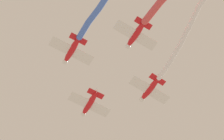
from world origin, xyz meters
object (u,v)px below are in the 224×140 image
object	(u,v)px
airplane_lead	(89,104)
airplane_slot	(136,35)
airplane_left_wing	(72,50)
airplane_right_wing	(150,89)

from	to	relation	value
airplane_lead	airplane_slot	xyz separation A→B (m)	(-1.41, 12.33, -0.20)
airplane_lead	airplane_slot	world-z (taller)	airplane_lead
airplane_left_wing	airplane_slot	distance (m)	8.78
airplane_lead	airplane_left_wing	world-z (taller)	airplane_lead
airplane_left_wing	airplane_slot	xyz separation A→B (m)	(-6.87, 5.46, 0.20)
airplane_slot	airplane_lead	bearing A→B (deg)	-0.95
airplane_left_wing	airplane_slot	size ratio (longest dim) A/B	1.00
airplane_right_wing	airplane_slot	size ratio (longest dim) A/B	1.00
airplane_left_wing	airplane_right_wing	distance (m)	12.42
airplane_left_wing	airplane_right_wing	xyz separation A→B (m)	(-12.32, -1.42, 0.70)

